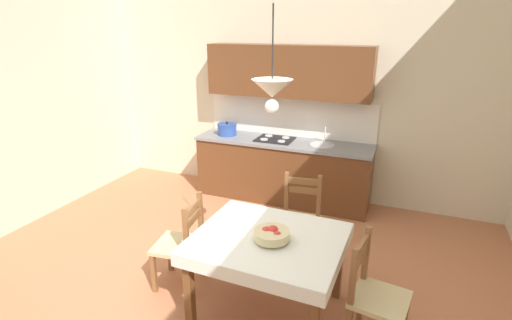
# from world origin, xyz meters

# --- Properties ---
(ground_plane) EXTENTS (6.36, 6.11, 0.10)m
(ground_plane) POSITION_xyz_m (0.00, 0.00, -0.05)
(ground_plane) COLOR #B7704C
(wall_back) EXTENTS (6.36, 0.12, 4.00)m
(wall_back) POSITION_xyz_m (0.00, 2.82, 2.00)
(wall_back) COLOR beige
(wall_back) RESTS_ON ground_plane
(kitchen_cabinetry) EXTENTS (2.52, 0.63, 2.20)m
(kitchen_cabinetry) POSITION_xyz_m (-0.06, 2.48, 0.86)
(kitchen_cabinetry) COLOR brown
(kitchen_cabinetry) RESTS_ON ground_plane
(dining_table) EXTENTS (1.27, 1.09, 0.75)m
(dining_table) POSITION_xyz_m (0.57, 0.12, 0.63)
(dining_table) COLOR brown
(dining_table) RESTS_ON ground_plane
(dining_chair_kitchen_side) EXTENTS (0.47, 0.47, 0.93)m
(dining_chair_kitchen_side) POSITION_xyz_m (0.59, 1.08, 0.44)
(dining_chair_kitchen_side) COLOR #D1BC89
(dining_chair_kitchen_side) RESTS_ON ground_plane
(dining_chair_tv_side) EXTENTS (0.48, 0.48, 0.93)m
(dining_chair_tv_side) POSITION_xyz_m (-0.34, 0.17, 0.44)
(dining_chair_tv_side) COLOR #D1BC89
(dining_chair_tv_side) RESTS_ON ground_plane
(dining_chair_window_side) EXTENTS (0.48, 0.48, 0.93)m
(dining_chair_window_side) POSITION_xyz_m (1.48, 0.09, 0.44)
(dining_chair_window_side) COLOR #D1BC89
(dining_chair_window_side) RESTS_ON ground_plane
(fruit_bowl) EXTENTS (0.30, 0.30, 0.12)m
(fruit_bowl) POSITION_xyz_m (0.62, 0.08, 0.81)
(fruit_bowl) COLOR beige
(fruit_bowl) RESTS_ON dining_table
(pendant_lamp) EXTENTS (0.32, 0.32, 0.80)m
(pendant_lamp) POSITION_xyz_m (0.55, 0.24, 1.98)
(pendant_lamp) COLOR black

